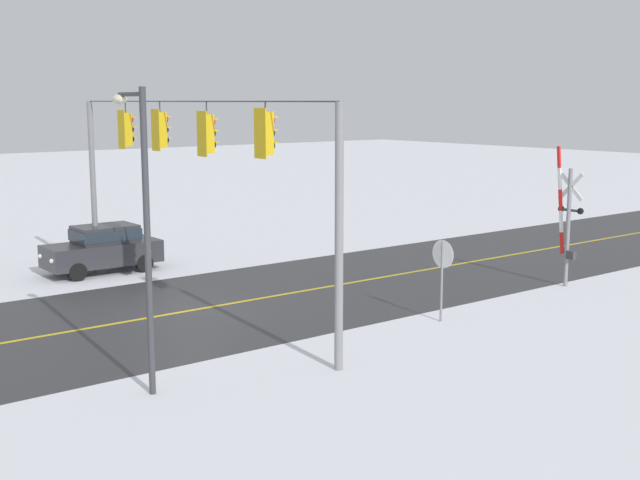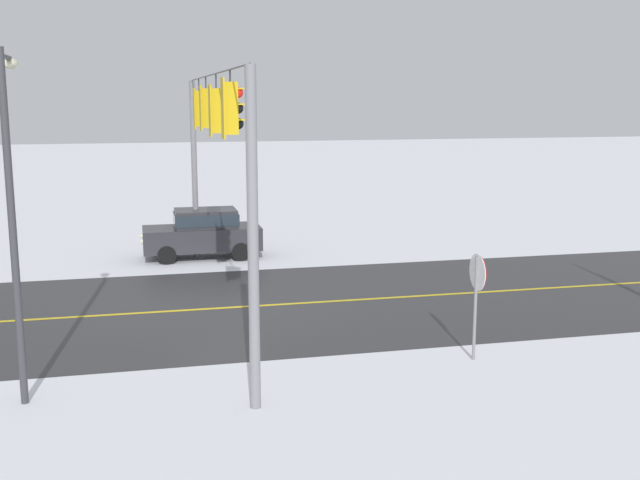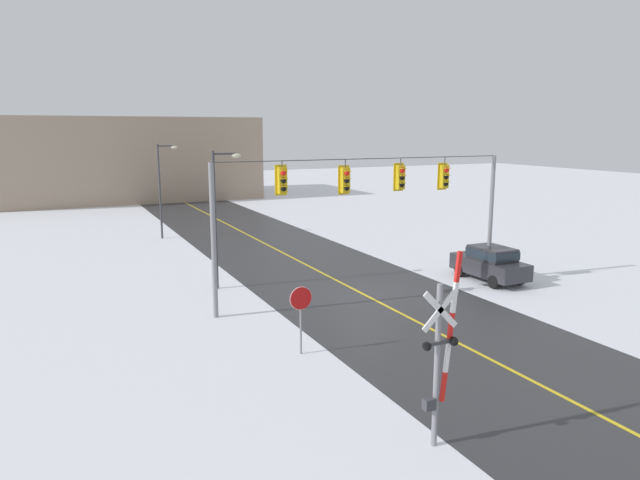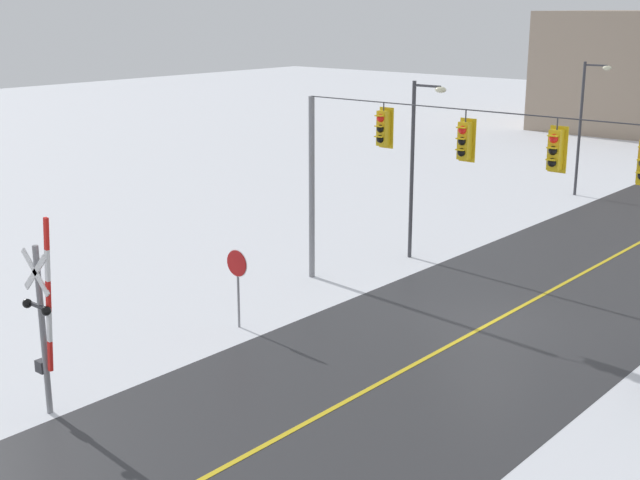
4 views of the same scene
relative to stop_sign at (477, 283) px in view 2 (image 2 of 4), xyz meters
name	(u,v)px [view 2 (image 2 of 4)]	position (x,y,z in m)	size (l,w,h in m)	color
ground_plane	(217,309)	(5.44, 5.06, -1.71)	(160.00, 160.00, 0.00)	white
signal_span	(213,145)	(5.51, 5.04, 2.70)	(14.20, 0.47, 6.22)	gray
stop_sign	(477,283)	(0.00, 0.00, 0.00)	(0.80, 0.09, 2.35)	gray
parked_car_charcoal	(203,231)	(12.36, 4.81, -0.76)	(1.84, 4.21, 1.74)	#2D2D33
streetlamp_near	(12,194)	(-0.15, 9.23, 2.20)	(1.39, 0.28, 6.50)	#38383D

